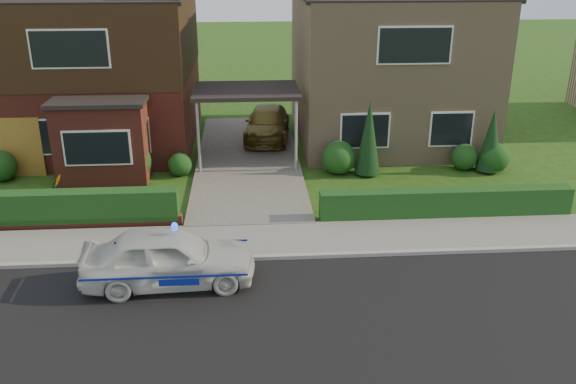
{
  "coord_description": "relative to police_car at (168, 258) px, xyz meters",
  "views": [
    {
      "loc": [
        -0.04,
        -10.91,
        7.42
      ],
      "look_at": [
        0.98,
        3.5,
        1.69
      ],
      "focal_mm": 38.0,
      "sensor_mm": 36.0,
      "label": 1
    }
  ],
  "objects": [
    {
      "name": "dwarf_wall",
      "position": [
        -3.85,
        3.3,
        -0.51
      ],
      "size": [
        7.7,
        0.25,
        0.36
      ],
      "primitive_type": "cube",
      "color": "maroon",
      "rests_on": "ground"
    },
    {
      "name": "sidewalk",
      "position": [
        1.95,
        2.1,
        -0.64
      ],
      "size": [
        60.0,
        2.0,
        0.1
      ],
      "primitive_type": "cube",
      "color": "slate",
      "rests_on": "ground"
    },
    {
      "name": "shrub_left_near",
      "position": [
        -0.45,
        7.6,
        -0.27
      ],
      "size": [
        0.84,
        0.84,
        0.84
      ],
      "primitive_type": "sphere",
      "color": "#133E17",
      "rests_on": "ground"
    },
    {
      "name": "hedge_left",
      "position": [
        -3.85,
        3.45,
        -0.69
      ],
      "size": [
        7.5,
        0.55,
        0.9
      ],
      "primitive_type": "cube",
      "color": "#133E17",
      "rests_on": "ground"
    },
    {
      "name": "ground",
      "position": [
        1.95,
        -2.0,
        -0.69
      ],
      "size": [
        120.0,
        120.0,
        0.0
      ],
      "primitive_type": "plane",
      "color": "#224412",
      "rests_on": "ground"
    },
    {
      "name": "house_left",
      "position": [
        -3.84,
        11.9,
        3.12
      ],
      "size": [
        7.5,
        9.53,
        7.25
      ],
      "color": "maroon",
      "rests_on": "ground"
    },
    {
      "name": "driveway",
      "position": [
        1.95,
        9.0,
        -0.63
      ],
      "size": [
        3.8,
        12.0,
        0.12
      ],
      "primitive_type": "cube",
      "color": "#666059",
      "rests_on": "ground"
    },
    {
      "name": "potted_plant_b",
      "position": [
        -4.19,
        5.61,
        -0.29
      ],
      "size": [
        0.57,
        0.55,
        0.81
      ],
      "primitive_type": "imported",
      "rotation": [
        0.0,
        0.0,
        0.9
      ],
      "color": "gray",
      "rests_on": "ground"
    },
    {
      "name": "kerb",
      "position": [
        1.95,
        1.05,
        -0.63
      ],
      "size": [
        60.0,
        0.16,
        0.12
      ],
      "primitive_type": "cube",
      "color": "#9E9993",
      "rests_on": "ground"
    },
    {
      "name": "potted_plant_c",
      "position": [
        -0.55,
        4.0,
        -0.34
      ],
      "size": [
        0.4,
        0.4,
        0.71
      ],
      "primitive_type": "imported",
      "rotation": [
        0.0,
        0.0,
        1.57
      ],
      "color": "gray",
      "rests_on": "ground"
    },
    {
      "name": "driveway_car",
      "position": [
        2.8,
        11.65,
        0.05
      ],
      "size": [
        2.17,
        4.42,
        1.24
      ],
      "primitive_type": "imported",
      "rotation": [
        0.0,
        0.0,
        -0.11
      ],
      "color": "brown",
      "rests_on": "driveway"
    },
    {
      "name": "conifer_a",
      "position": [
        6.15,
        7.2,
        0.61
      ],
      "size": [
        0.9,
        0.9,
        2.6
      ],
      "primitive_type": "cone",
      "color": "black",
      "rests_on": "ground"
    },
    {
      "name": "hedge_right",
      "position": [
        7.75,
        3.35,
        -0.69
      ],
      "size": [
        7.5,
        0.55,
        0.8
      ],
      "primitive_type": "cube",
      "color": "#133E17",
      "rests_on": "ground"
    },
    {
      "name": "shrub_left_far",
      "position": [
        -6.55,
        7.5,
        -0.15
      ],
      "size": [
        1.08,
        1.08,
        1.08
      ],
      "primitive_type": "sphere",
      "color": "#133E17",
      "rests_on": "ground"
    },
    {
      "name": "shrub_right_far",
      "position": [
        10.75,
        7.2,
        -0.15
      ],
      "size": [
        1.08,
        1.08,
        1.08
      ],
      "primitive_type": "sphere",
      "color": "#133E17",
      "rests_on": "ground"
    },
    {
      "name": "road",
      "position": [
        1.95,
        -2.0,
        -0.69
      ],
      "size": [
        60.0,
        6.0,
        0.02
      ],
      "primitive_type": "cube",
      "color": "black",
      "rests_on": "ground"
    },
    {
      "name": "carport_link",
      "position": [
        1.95,
        8.95,
        1.96
      ],
      "size": [
        3.8,
        3.0,
        2.77
      ],
      "color": "black",
      "rests_on": "ground"
    },
    {
      "name": "police_car",
      "position": [
        0.0,
        0.0,
        0.0
      ],
      "size": [
        3.73,
        4.13,
        1.55
      ],
      "rotation": [
        0.0,
        0.0,
        1.62
      ],
      "color": "silver",
      "rests_on": "ground"
    },
    {
      "name": "shrub_right_near",
      "position": [
        5.15,
        7.4,
        -0.09
      ],
      "size": [
        1.2,
        1.2,
        1.2
      ],
      "primitive_type": "sphere",
      "color": "#133E17",
      "rests_on": "ground"
    },
    {
      "name": "shrub_left_mid",
      "position": [
        -2.05,
        7.3,
        -0.03
      ],
      "size": [
        1.32,
        1.32,
        1.32
      ],
      "primitive_type": "sphere",
      "color": "#133E17",
      "rests_on": "ground"
    },
    {
      "name": "shrub_right_mid",
      "position": [
        9.75,
        7.5,
        -0.21
      ],
      "size": [
        0.96,
        0.96,
        0.96
      ],
      "primitive_type": "sphere",
      "color": "#133E17",
      "rests_on": "ground"
    },
    {
      "name": "garage_door",
      "position": [
        -6.3,
        7.96,
        0.36
      ],
      "size": [
        2.2,
        0.1,
        2.1
      ],
      "primitive_type": "cube",
      "color": "brown",
      "rests_on": "ground"
    },
    {
      "name": "conifer_b",
      "position": [
        10.55,
        7.2,
        0.41
      ],
      "size": [
        0.9,
        0.9,
        2.2
      ],
      "primitive_type": "cone",
      "color": "black",
      "rests_on": "ground"
    },
    {
      "name": "house_right",
      "position": [
        7.75,
        11.99,
        2.97
      ],
      "size": [
        7.5,
        8.06,
        7.25
      ],
      "color": "tan",
      "rests_on": "ground"
    }
  ]
}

